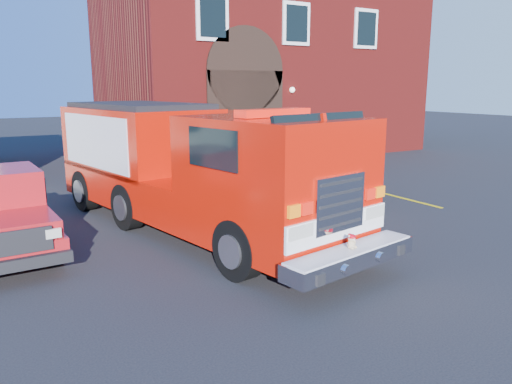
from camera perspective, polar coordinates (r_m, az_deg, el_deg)
ground at (r=11.29m, az=-3.10°, el=-5.36°), size 100.00×100.00×0.00m
parking_stripe_near at (r=15.94m, az=16.34°, el=-0.66°), size 0.12×3.00×0.01m
parking_stripe_mid at (r=18.07m, az=9.44°, el=1.13°), size 0.12×3.00×0.01m
parking_stripe_far at (r=20.42m, az=4.05°, el=2.52°), size 0.12×3.00×0.01m
fire_station at (r=27.39m, az=0.09°, el=13.88°), size 15.20×10.20×8.45m
fire_engine at (r=11.77m, az=-7.72°, el=2.93°), size 4.35×9.93×2.96m
secondary_truck at (r=16.78m, az=1.53°, el=5.06°), size 3.65×7.84×2.45m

